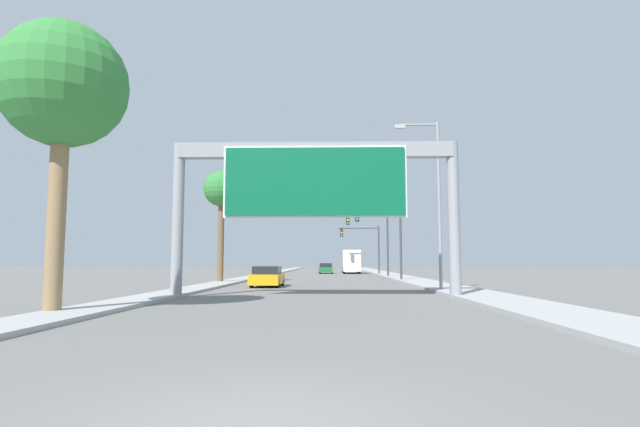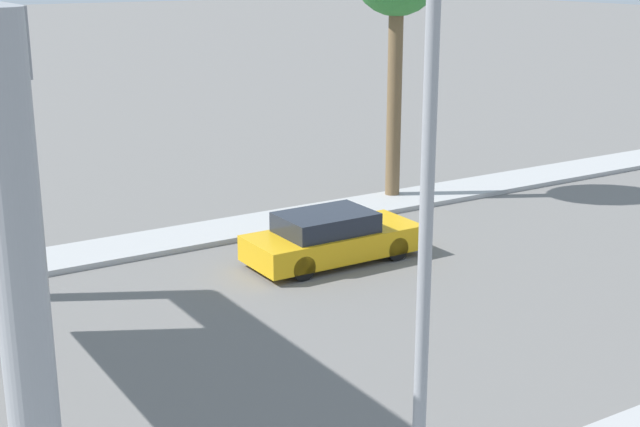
% 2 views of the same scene
% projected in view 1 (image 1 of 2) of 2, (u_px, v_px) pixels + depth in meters
% --- Properties ---
extents(sidewalk_right, '(3.00, 120.00, 0.15)m').
position_uv_depth(sidewalk_right, '(385.00, 274.00, 64.54)').
color(sidewalk_right, '#A6A6A6').
rests_on(sidewalk_right, ground).
extents(median_strip_left, '(2.00, 120.00, 0.15)m').
position_uv_depth(median_strip_left, '(270.00, 274.00, 64.88)').
color(median_strip_left, '#A6A6A6').
rests_on(median_strip_left, ground).
extents(sign_gantry, '(13.44, 0.73, 7.25)m').
position_uv_depth(sign_gantry, '(315.00, 181.00, 23.30)').
color(sign_gantry, gray).
rests_on(sign_gantry, ground).
extents(car_far_center, '(1.89, 4.56, 1.42)m').
position_uv_depth(car_far_center, '(326.00, 269.00, 69.02)').
color(car_far_center, '#1E662D').
rests_on(car_far_center, ground).
extents(car_near_left, '(1.90, 4.66, 1.35)m').
position_uv_depth(car_near_left, '(267.00, 277.00, 33.16)').
color(car_near_left, gold).
rests_on(car_near_left, ground).
extents(truck_box_primary, '(2.33, 8.21, 3.20)m').
position_uv_depth(truck_box_primary, '(351.00, 262.00, 69.28)').
color(truck_box_primary, red).
rests_on(truck_box_primary, ground).
extents(traffic_light_near_intersection, '(4.16, 0.32, 6.52)m').
position_uv_depth(traffic_light_near_intersection, '(386.00, 230.00, 43.11)').
color(traffic_light_near_intersection, '#3D3D3F').
rests_on(traffic_light_near_intersection, ground).
extents(traffic_light_mid_block, '(4.69, 0.32, 6.96)m').
position_uv_depth(traffic_light_mid_block, '(374.00, 233.00, 53.09)').
color(traffic_light_mid_block, '#3D3D3F').
rests_on(traffic_light_mid_block, ground).
extents(traffic_light_far_intersection, '(5.18, 0.32, 6.16)m').
position_uv_depth(traffic_light_far_intersection, '(365.00, 241.00, 63.01)').
color(traffic_light_far_intersection, '#3D3D3F').
rests_on(traffic_light_far_intersection, ground).
extents(palm_tree_foreground, '(4.12, 4.12, 9.51)m').
position_uv_depth(palm_tree_foreground, '(63.00, 88.00, 16.31)').
color(palm_tree_foreground, '#8C704C').
rests_on(palm_tree_foreground, ground).
extents(palm_tree_background, '(2.84, 2.84, 8.78)m').
position_uv_depth(palm_tree_background, '(222.00, 192.00, 39.05)').
color(palm_tree_background, brown).
rests_on(palm_tree_background, ground).
extents(street_lamp_right, '(2.53, 0.28, 9.62)m').
position_uv_depth(street_lamp_right, '(434.00, 192.00, 28.16)').
color(street_lamp_right, gray).
rests_on(street_lamp_right, ground).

